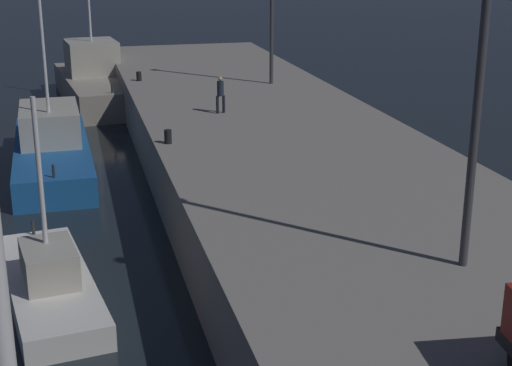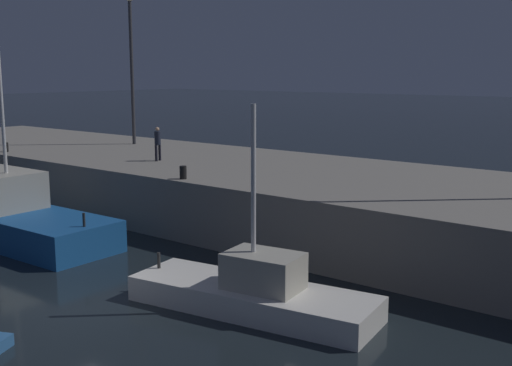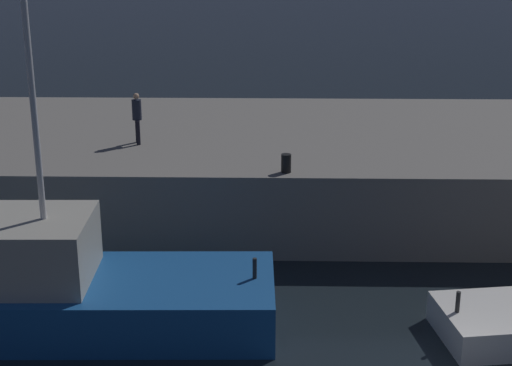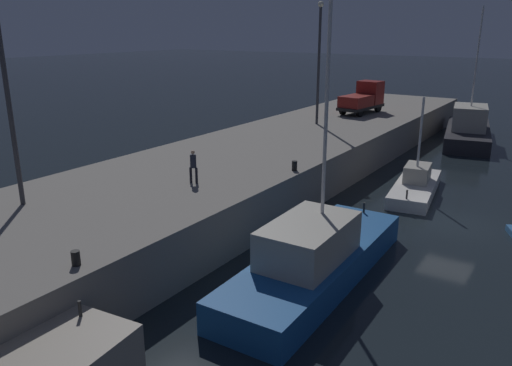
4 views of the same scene
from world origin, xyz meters
name	(u,v)px [view 2 (image 2 of 4)]	position (x,y,z in m)	size (l,w,h in m)	color
ground_plane	(79,310)	(0.00, 0.00, 0.00)	(320.00, 320.00, 0.00)	black
pier_quay	(315,201)	(0.00, 12.09, 1.23)	(61.46, 10.42, 2.45)	gray
fishing_boat_blue	(254,292)	(3.96, 3.02, 0.56)	(7.45, 3.25, 5.82)	silver
fishing_boat_orange	(1,213)	(-9.28, 3.04, 0.99)	(11.24, 3.41, 11.17)	#195193
lamp_post_west	(131,58)	(-14.17, 14.38, 7.40)	(0.44, 0.44, 8.53)	#38383D
dockworker	(158,142)	(-7.79, 10.35, 3.37)	(0.36, 0.42, 1.61)	black
bollard_west	(183,172)	(-3.17, 7.41, 2.71)	(0.28, 0.28, 0.52)	black
bollard_central	(6,147)	(-16.64, 7.68, 2.70)	(0.28, 0.28, 0.49)	black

